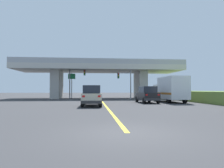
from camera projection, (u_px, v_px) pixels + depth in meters
ground at (99, 98)px, 38.31m from camera, size 160.00×160.00×0.00m
overpass_bridge at (100, 73)px, 38.46m from camera, size 30.69×8.94×7.04m
lane_divider_stripe at (105, 105)px, 21.25m from camera, size 0.20×28.07×0.01m
suv_lead at (92, 96)px, 19.69m from camera, size 1.88×4.82×2.02m
suv_crossing at (147, 95)px, 24.63m from camera, size 2.05×4.58×2.02m
box_truck at (170, 89)px, 25.79m from camera, size 2.33×7.01×3.23m
traffic_signal_nearside at (126, 80)px, 34.51m from camera, size 2.41×0.36×5.13m
traffic_signal_farside at (75, 78)px, 34.60m from camera, size 2.79×0.36×5.82m
highway_sign at (72, 80)px, 36.26m from camera, size 1.33×0.17×4.73m
semi_truck_distant at (90, 90)px, 64.67m from camera, size 2.33×6.85×3.04m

